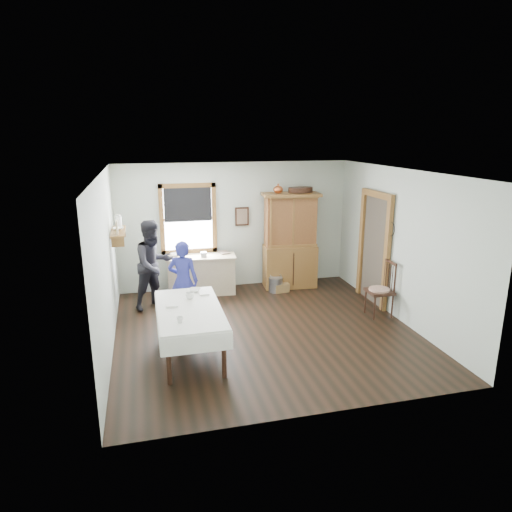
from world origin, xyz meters
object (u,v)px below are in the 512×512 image
Objects in this scene: work_counter at (202,275)px; dining_table at (190,331)px; wicker_basket at (281,287)px; woman_blue at (183,284)px; figure_dark at (154,268)px; pail at (276,284)px; china_hutch at (290,241)px; spindle_chair at (380,289)px.

dining_table is at bearing -96.10° from work_counter.
work_counter is at bearing 169.32° from wicker_basket.
woman_blue is (-0.49, -1.33, 0.27)m from work_counter.
woman_blue is 0.86× the size of figure_dark.
dining_table is 5.90× the size of pail.
china_hutch reaches higher than dining_table.
figure_dark reaches higher than spindle_chair.
china_hutch is at bearing -132.75° from woman_blue.
spindle_chair is 2.30m from pail.
china_hutch reaches higher than wicker_basket.
wicker_basket is at bearing -135.87° from woman_blue.
china_hutch is at bearing 4.73° from work_counter.
spindle_chair is at bearing -49.40° from pail.
china_hutch is 2.98m from figure_dark.
dining_table is 2.21m from figure_dark.
work_counter is 1.05× the size of woman_blue.
work_counter is at bearing -91.50° from woman_blue.
dining_table reaches higher than pail.
china_hutch is 1.03m from wicker_basket.
work_counter is 1.44m from woman_blue.
wicker_basket is (-0.29, -0.31, -0.94)m from china_hutch.
china_hutch reaches higher than spindle_chair.
woman_blue is at bearing 88.56° from dining_table.
woman_blue reaches higher than spindle_chair.
wicker_basket is 0.20× the size of figure_dark.
spindle_chair reaches higher than wicker_basket.
dining_table is 3.18m from pail.
pail is 0.13m from wicker_basket.
china_hutch is 6.55× the size of wicker_basket.
dining_table is (-0.52, -2.69, -0.03)m from work_counter.
work_counter is 2.74m from dining_table.
woman_blue is (-3.51, 0.68, 0.16)m from spindle_chair.
china_hutch reaches higher than work_counter.
woman_blue is at bearing -105.31° from work_counter.
china_hutch reaches higher than figure_dark.
dining_table is at bearing -110.51° from figure_dark.
wicker_basket is at bearing -5.77° from work_counter.
wicker_basket is (1.65, -0.31, -0.32)m from work_counter.
wicker_basket is 2.44m from woman_blue.
spindle_chair is (1.08, -2.00, -0.51)m from china_hutch.
work_counter is 4.53× the size of wicker_basket.
wicker_basket is at bearing -26.89° from figure_dark.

